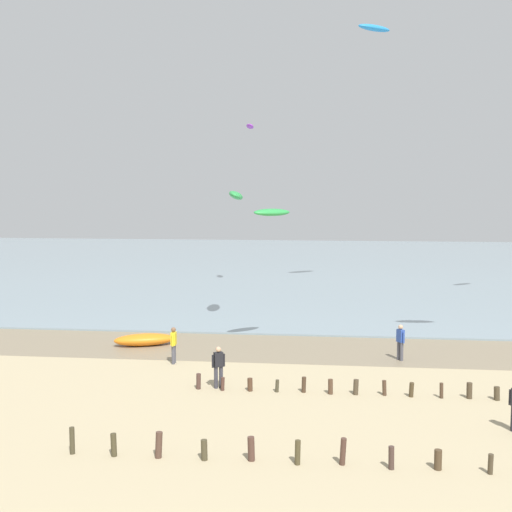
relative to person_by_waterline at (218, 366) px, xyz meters
name	(u,v)px	position (x,y,z in m)	size (l,w,h in m)	color
wet_sand_strip	(237,347)	(-0.25, 6.94, -0.91)	(120.00, 5.90, 0.01)	#84755B
sea	(286,265)	(-0.25, 44.89, -0.87)	(160.00, 70.00, 0.10)	#7F939E
groyne_mid	(460,459)	(8.19, -7.06, -0.56)	(23.53, 0.34, 0.83)	#413B28
groyne_far	(353,387)	(5.40, -0.27, -0.63)	(11.85, 0.35, 0.64)	#4A332C
person_by_waterline	(218,366)	(0.00, 0.00, 0.00)	(0.51, 0.37, 1.71)	#383842
person_left_flank	(400,341)	(7.81, 5.28, 0.00)	(0.38, 0.50, 1.71)	#4C4C56
person_right_flank	(174,344)	(-2.70, 3.49, 0.00)	(0.23, 0.57, 1.71)	#4C4C56
grounded_kite	(144,340)	(-5.07, 6.79, -0.61)	(3.11, 1.12, 0.62)	orange
kite_aloft_3	(272,212)	(1.59, 6.56, 6.02)	(2.16, 0.69, 0.34)	green
kite_aloft_4	(236,195)	(-1.11, 12.84, 6.82)	(2.69, 0.86, 0.43)	green
kite_aloft_6	(250,126)	(-1.87, 25.87, 12.15)	(1.81, 0.58, 0.29)	purple
kite_aloft_8	(374,28)	(7.62, 25.75, 19.36)	(2.99, 0.96, 0.48)	#2384D1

